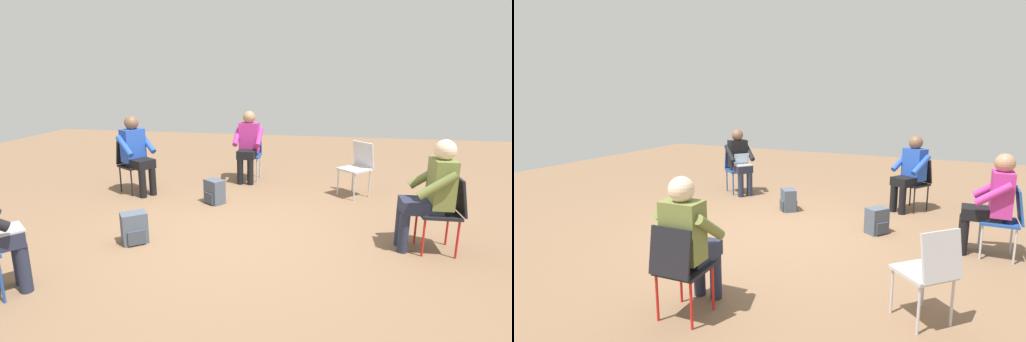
% 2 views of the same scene
% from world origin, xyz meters
% --- Properties ---
extents(ground_plane, '(15.50, 15.50, 0.00)m').
position_xyz_m(ground_plane, '(0.00, 0.00, 0.00)').
color(ground_plane, brown).
extents(chair_northeast, '(0.58, 0.58, 0.85)m').
position_xyz_m(chair_northeast, '(1.56, 1.96, 0.50)').
color(chair_northeast, '#B7B7BC').
rests_on(chair_northeast, ground).
extents(chair_southwest, '(0.58, 0.58, 0.85)m').
position_xyz_m(chair_southwest, '(-1.84, -1.80, 0.50)').
color(chair_southwest, '#1E4799').
rests_on(chair_southwest, ground).
extents(chair_northwest, '(0.58, 0.56, 0.85)m').
position_xyz_m(chair_northwest, '(-2.02, 1.53, 0.50)').
color(chair_northwest, black).
rests_on(chair_northwest, ground).
extents(chair_east, '(0.45, 0.42, 0.85)m').
position_xyz_m(chair_east, '(2.37, 0.06, 0.50)').
color(chair_east, black).
rests_on(chair_east, ground).
extents(chair_north, '(0.40, 0.44, 0.85)m').
position_xyz_m(chair_north, '(-0.30, 2.68, 0.50)').
color(chair_north, '#1E4799').
rests_on(chair_north, ground).
extents(person_with_laptop, '(0.63, 0.64, 1.24)m').
position_xyz_m(person_with_laptop, '(-1.73, -1.66, 0.69)').
color(person_with_laptop, '#23283D').
rests_on(person_with_laptop, ground).
extents(person_in_olive, '(0.53, 0.50, 1.24)m').
position_xyz_m(person_in_olive, '(2.20, 0.05, 0.69)').
color(person_in_olive, '#23283D').
rests_on(person_in_olive, ground).
extents(person_in_blue, '(0.63, 0.63, 1.24)m').
position_xyz_m(person_in_blue, '(-1.88, 1.44, 0.69)').
color(person_in_blue, black).
rests_on(person_in_blue, ground).
extents(person_in_magenta, '(0.49, 0.52, 1.24)m').
position_xyz_m(person_in_magenta, '(-0.30, 2.51, 0.69)').
color(person_in_magenta, black).
rests_on(person_in_magenta, ground).
extents(backpack_near_laptop_user, '(0.34, 0.33, 0.36)m').
position_xyz_m(backpack_near_laptop_user, '(-0.54, 1.17, 0.16)').
color(backpack_near_laptop_user, '#475160').
rests_on(backpack_near_laptop_user, ground).
extents(backpack_by_empty_chair, '(0.34, 0.33, 0.36)m').
position_xyz_m(backpack_by_empty_chair, '(-1.04, -0.36, 0.16)').
color(backpack_by_empty_chair, '#475160').
rests_on(backpack_by_empty_chair, ground).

